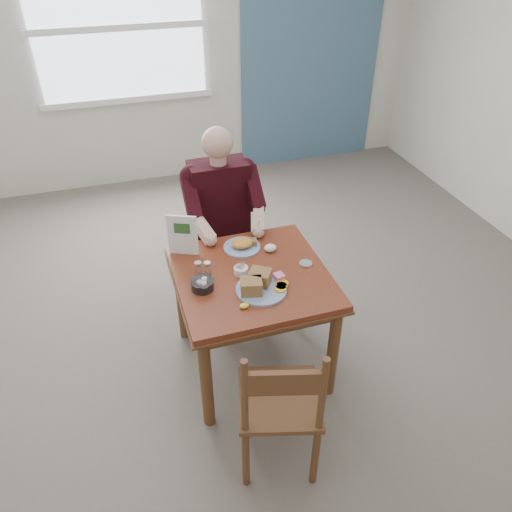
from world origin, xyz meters
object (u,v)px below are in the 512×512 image
object	(u,v)px
chair_far	(221,241)
chair_near	(280,405)
table	(252,288)
diner	(222,209)
near_plate	(259,285)
far_plate	(243,245)

from	to	relation	value
chair_far	chair_near	distance (m)	1.55
table	diner	xyz separation A→B (m)	(0.00, 0.71, 0.17)
diner	near_plate	world-z (taller)	diner
far_plate	chair_far	bearing A→B (deg)	92.87
chair_near	chair_far	bearing A→B (deg)	87.02
chair_far	diner	size ratio (longest dim) A/B	0.69
chair_far	far_plate	world-z (taller)	chair_far
table	chair_far	size ratio (longest dim) A/B	0.97
table	diner	size ratio (longest dim) A/B	0.66
diner	near_plate	distance (m)	0.86
chair_near	table	bearing A→B (deg)	83.87
chair_near	diner	size ratio (longest dim) A/B	0.69
table	chair_near	xyz separation A→B (m)	(-0.08, -0.75, -0.16)
diner	far_plate	xyz separation A→B (m)	(0.03, -0.43, -0.04)
chair_near	near_plate	xyz separation A→B (m)	(0.08, 0.60, 0.31)
chair_far	far_plate	distance (m)	0.59
chair_far	near_plate	world-z (taller)	chair_far
table	chair_near	distance (m)	0.77
near_plate	far_plate	bearing A→B (deg)	86.43
chair_near	near_plate	size ratio (longest dim) A/B	2.50
chair_near	diner	bearing A→B (deg)	86.83
chair_far	chair_near	xyz separation A→B (m)	(-0.08, -1.55, 0.00)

